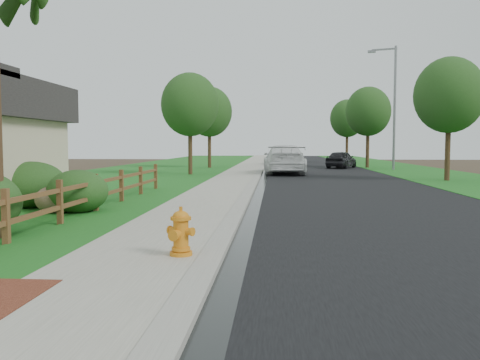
# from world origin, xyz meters

# --- Properties ---
(ground) EXTENTS (120.00, 120.00, 0.00)m
(ground) POSITION_xyz_m (0.00, 0.00, 0.00)
(ground) COLOR #3D2F21
(road) EXTENTS (8.00, 90.00, 0.02)m
(road) POSITION_xyz_m (4.60, 35.00, 0.01)
(road) COLOR black
(road) RESTS_ON ground
(curb) EXTENTS (0.40, 90.00, 0.12)m
(curb) POSITION_xyz_m (0.40, 35.00, 0.06)
(curb) COLOR gray
(curb) RESTS_ON ground
(wet_gutter) EXTENTS (0.50, 90.00, 0.00)m
(wet_gutter) POSITION_xyz_m (0.75, 35.00, 0.02)
(wet_gutter) COLOR black
(wet_gutter) RESTS_ON road
(sidewalk) EXTENTS (2.20, 90.00, 0.10)m
(sidewalk) POSITION_xyz_m (-0.90, 35.00, 0.05)
(sidewalk) COLOR gray
(sidewalk) RESTS_ON ground
(grass_strip) EXTENTS (1.60, 90.00, 0.06)m
(grass_strip) POSITION_xyz_m (-2.80, 35.00, 0.03)
(grass_strip) COLOR #185619
(grass_strip) RESTS_ON ground
(lawn_near) EXTENTS (9.00, 90.00, 0.04)m
(lawn_near) POSITION_xyz_m (-8.00, 35.00, 0.02)
(lawn_near) COLOR #185619
(lawn_near) RESTS_ON ground
(verge_far) EXTENTS (6.00, 90.00, 0.04)m
(verge_far) POSITION_xyz_m (11.50, 35.00, 0.02)
(verge_far) COLOR #185619
(verge_far) RESTS_ON ground
(ranch_fence) EXTENTS (0.12, 16.92, 1.10)m
(ranch_fence) POSITION_xyz_m (-3.60, 6.40, 0.62)
(ranch_fence) COLOR #512F1B
(ranch_fence) RESTS_ON ground
(fire_hydrant) EXTENTS (0.53, 0.43, 0.81)m
(fire_hydrant) POSITION_xyz_m (-0.10, 1.84, 0.47)
(fire_hydrant) COLOR #C47817
(fire_hydrant) RESTS_ON sidewalk
(white_suv) EXTENTS (2.82, 6.48, 1.86)m
(white_suv) POSITION_xyz_m (2.02, 26.87, 0.95)
(white_suv) COLOR white
(white_suv) RESTS_ON road
(dark_car_mid) EXTENTS (3.17, 4.43, 1.40)m
(dark_car_mid) POSITION_xyz_m (6.81, 35.27, 0.72)
(dark_car_mid) COLOR black
(dark_car_mid) RESTS_ON road
(dark_car_far) EXTENTS (2.54, 4.28, 1.33)m
(dark_car_far) POSITION_xyz_m (2.09, 40.74, 0.69)
(dark_car_far) COLOR black
(dark_car_far) RESTS_ON road
(streetlight) EXTENTS (2.07, 0.83, 9.22)m
(streetlight) POSITION_xyz_m (10.16, 32.56, 5.22)
(streetlight) COLOR gray
(streetlight) RESTS_ON ground
(boulder) EXTENTS (1.23, 0.95, 0.80)m
(boulder) POSITION_xyz_m (-4.61, 7.28, 0.40)
(boulder) COLOR brown
(boulder) RESTS_ON ground
(shrub_c) EXTENTS (2.03, 2.03, 1.22)m
(shrub_c) POSITION_xyz_m (-4.08, 7.48, 0.61)
(shrub_c) COLOR #1E4016
(shrub_c) RESTS_ON ground
(shrub_d) EXTENTS (2.50, 2.50, 1.42)m
(shrub_d) POSITION_xyz_m (-5.91, 8.50, 0.71)
(shrub_d) COLOR #1E4016
(shrub_d) RESTS_ON ground
(tree_near_left) EXTENTS (3.62, 3.62, 6.41)m
(tree_near_left) POSITION_xyz_m (-3.90, 25.42, 4.41)
(tree_near_left) COLOR #362516
(tree_near_left) RESTS_ON ground
(tree_near_right) EXTENTS (3.59, 3.59, 6.47)m
(tree_near_right) POSITION_xyz_m (10.47, 20.99, 4.48)
(tree_near_right) COLOR #362516
(tree_near_right) RESTS_ON ground
(tree_mid_left) EXTENTS (3.70, 3.70, 6.62)m
(tree_mid_left) POSITION_xyz_m (-3.90, 34.87, 4.57)
(tree_mid_left) COLOR #362516
(tree_mid_left) RESTS_ON ground
(tree_mid_right) EXTENTS (3.66, 3.66, 6.63)m
(tree_mid_right) POSITION_xyz_m (9.00, 35.91, 4.60)
(tree_mid_right) COLOR #362516
(tree_mid_right) RESTS_ON ground
(tree_far_right) EXTENTS (3.61, 3.61, 6.66)m
(tree_far_right) POSITION_xyz_m (9.00, 47.93, 4.66)
(tree_far_right) COLOR #362516
(tree_far_right) RESTS_ON ground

